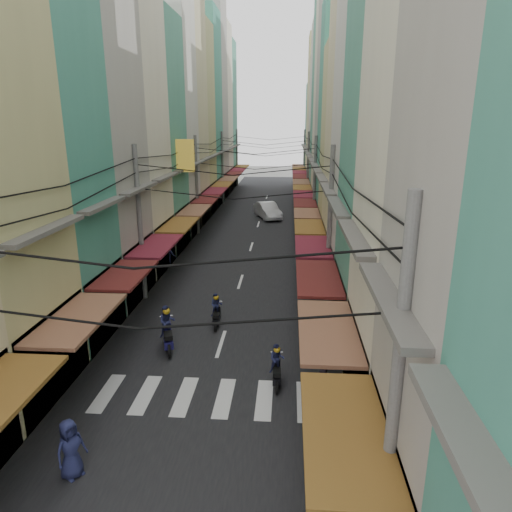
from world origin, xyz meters
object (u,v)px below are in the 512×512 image
at_px(bicycle, 392,339).
at_px(traffic_sign, 335,282).
at_px(white_car, 268,218).
at_px(market_umbrella, 423,366).

relative_size(bicycle, traffic_sign, 0.49).
relative_size(white_car, market_umbrella, 2.25).
height_order(white_car, bicycle, white_car).
height_order(bicycle, market_umbrella, market_umbrella).
distance_m(bicycle, traffic_sign, 3.56).
xyz_separation_m(market_umbrella, traffic_sign, (-1.93, 7.59, -0.06)).
distance_m(bicycle, market_umbrella, 6.48).
xyz_separation_m(white_car, bicycle, (6.76, -25.91, 0.00)).
bearing_deg(white_car, bicycle, -95.29).
bearing_deg(white_car, market_umbrella, -98.88).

